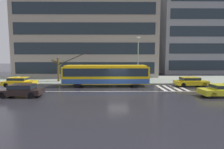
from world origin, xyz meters
TOP-DOWN VIEW (x-y plane):
  - ground_plane at (0.00, 0.00)m, footprint 160.00×160.00m
  - sidewalk_slab at (0.00, 9.01)m, footprint 80.00×10.00m
  - crosswalk_stripe_edge_near at (5.61, 1.01)m, footprint 0.44×4.40m
  - crosswalk_stripe_inner_a at (6.51, 1.01)m, footprint 0.44×4.40m
  - crosswalk_stripe_center at (7.41, 1.01)m, footprint 0.44×4.40m
  - crosswalk_stripe_inner_b at (8.31, 1.01)m, footprint 0.44×4.40m
  - lane_centre_line at (0.00, -1.20)m, footprint 72.00×0.14m
  - trolleybus at (-1.57, 2.41)m, footprint 12.25×2.68m
  - taxi_queued_behind_bus at (-13.28, 2.26)m, footprint 4.28×1.94m
  - taxi_oncoming_far at (10.55, -3.92)m, footprint 4.65×2.02m
  - taxi_ahead_of_bus at (9.94, 2.29)m, footprint 4.36×1.99m
  - private_car_oncoming at (-9.97, -3.82)m, footprint 4.27×1.80m
  - bus_shelter at (-1.91, 5.53)m, footprint 3.80×1.64m
  - pedestrian_at_shelter at (2.19, 5.18)m, footprint 1.22×1.22m
  - pedestrian_approaching_curb at (-3.86, 6.38)m, footprint 1.13×1.13m
  - pedestrian_walking_past at (-4.65, 5.06)m, footprint 1.60×1.60m
  - pedestrian_waiting_by_pole at (-1.45, 5.51)m, footprint 0.48×0.48m
  - street_lamp at (3.19, 5.12)m, footprint 0.60×0.32m
  - street_tree_bare at (-9.18, 6.32)m, footprint 1.89×1.16m
  - office_tower_corner_left at (-5.62, 18.78)m, footprint 27.38×16.03m
  - office_tower_corner_right at (23.66, 23.20)m, footprint 25.06×10.86m

SIDE VIEW (x-z plane):
  - ground_plane at x=0.00m, z-range 0.00..0.00m
  - lane_centre_line at x=0.00m, z-range 0.00..0.01m
  - crosswalk_stripe_edge_near at x=5.61m, z-range 0.00..0.01m
  - crosswalk_stripe_inner_a at x=6.51m, z-range 0.00..0.01m
  - crosswalk_stripe_center at x=7.41m, z-range 0.00..0.01m
  - crosswalk_stripe_inner_b at x=8.31m, z-range 0.00..0.01m
  - sidewalk_slab at x=0.00m, z-range 0.00..0.14m
  - private_car_oncoming at x=-9.97m, z-range 0.07..1.33m
  - taxi_queued_behind_bus at x=-13.28m, z-range 0.01..1.40m
  - taxi_ahead_of_bus at x=9.94m, z-range 0.01..1.40m
  - taxi_oncoming_far at x=10.55m, z-range 0.01..1.40m
  - pedestrian_waiting_by_pole at x=-1.45m, z-range 0.28..1.91m
  - trolleybus at x=-1.57m, z-range -0.77..3.95m
  - pedestrian_approaching_curb at x=-3.86m, z-range 0.68..2.65m
  - pedestrian_at_shelter at x=2.19m, z-range 0.75..2.70m
  - pedestrian_walking_past at x=-4.65m, z-range 0.78..2.74m
  - bus_shelter at x=-1.91m, z-range 0.75..3.20m
  - street_tree_bare at x=-9.18m, z-range 0.33..4.04m
  - street_lamp at x=3.19m, z-range 0.75..7.58m
  - office_tower_corner_right at x=23.66m, z-range 0.01..22.91m
  - office_tower_corner_left at x=-5.62m, z-range 0.01..25.27m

